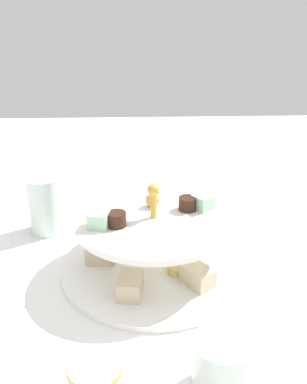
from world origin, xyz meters
TOP-DOWN VIEW (x-y plane):
  - ground_plane at (0.00, 0.00)m, footprint 2.40×2.40m
  - tiered_serving_stand at (0.00, 0.00)m, footprint 0.31×0.31m
  - water_glass_tall_right at (-0.20, 0.14)m, footprint 0.07×0.07m
  - water_glass_short_left at (0.06, -0.24)m, footprint 0.06×0.06m
  - teacup_with_saucer at (-0.07, -0.25)m, footprint 0.09×0.09m
  - butter_knife_left at (0.13, 0.27)m, footprint 0.15×0.11m

SIDE VIEW (x-z plane):
  - ground_plane at x=0.00m, z-range 0.00..0.00m
  - butter_knife_left at x=0.13m, z-range 0.00..0.00m
  - teacup_with_saucer at x=-0.07m, z-range 0.00..0.05m
  - water_glass_short_left at x=0.06m, z-range 0.00..0.07m
  - tiered_serving_stand at x=0.00m, z-range -0.04..0.12m
  - water_glass_tall_right at x=-0.20m, z-range 0.00..0.11m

